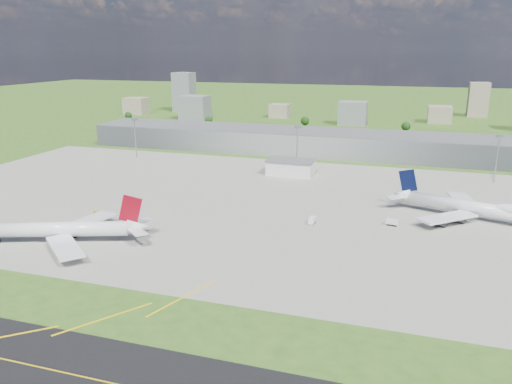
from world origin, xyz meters
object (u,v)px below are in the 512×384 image
(tug_yellow, at_px, (98,213))
(van_white_far, at_px, (392,223))
(airliner_blue_quad, at_px, (477,208))
(airliner_red_twin, at_px, (62,230))
(van_white_near, at_px, (312,221))

(tug_yellow, distance_m, van_white_far, 125.90)
(airliner_blue_quad, bearing_deg, airliner_red_twin, -136.24)
(airliner_blue_quad, xyz_separation_m, van_white_near, (-65.59, -25.73, -3.75))
(airliner_red_twin, xyz_separation_m, van_white_near, (85.65, 48.33, -3.56))
(airliner_red_twin, height_order, airliner_blue_quad, airliner_red_twin)
(airliner_red_twin, relative_size, tug_yellow, 15.65)
(tug_yellow, xyz_separation_m, van_white_near, (91.47, 17.44, 0.38))
(van_white_far, bearing_deg, airliner_blue_quad, 36.50)
(airliner_blue_quad, distance_m, tug_yellow, 162.93)
(airliner_red_twin, relative_size, van_white_far, 12.47)
(van_white_near, relative_size, van_white_far, 1.02)
(tug_yellow, bearing_deg, van_white_far, -6.28)
(tug_yellow, bearing_deg, van_white_near, -6.95)
(airliner_red_twin, xyz_separation_m, airliner_blue_quad, (151.24, 74.06, 0.19))
(airliner_red_twin, xyz_separation_m, van_white_far, (117.58, 55.91, -3.61))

